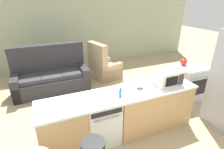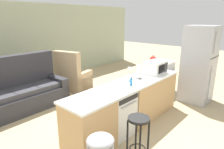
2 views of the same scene
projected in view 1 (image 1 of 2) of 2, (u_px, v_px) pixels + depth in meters
ground_plane at (114, 135)px, 3.41m from camera, size 24.00×24.00×0.00m
wall_back at (77, 31)px, 6.54m from camera, size 10.00×0.06×2.60m
kitchen_counter at (126, 114)px, 3.32m from camera, size 2.94×0.66×0.90m
dishwasher at (101, 121)px, 3.15m from camera, size 0.58×0.61×0.84m
stove_range at (189, 82)px, 4.52m from camera, size 0.76×0.68×0.90m
microwave at (168, 77)px, 3.38m from camera, size 0.50×0.37×0.28m
sink_faucet at (124, 84)px, 3.14m from camera, size 0.07×0.18×0.30m
paper_towel_roll at (140, 81)px, 3.23m from camera, size 0.14×0.14×0.28m
soap_bottle at (120, 93)px, 2.96m from camera, size 0.06×0.06×0.18m
kettle at (184, 62)px, 4.35m from camera, size 0.21×0.17×0.19m
couch at (51, 76)px, 5.00m from camera, size 2.01×0.93×1.27m
armchair at (103, 68)px, 5.69m from camera, size 0.99×1.03×1.20m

